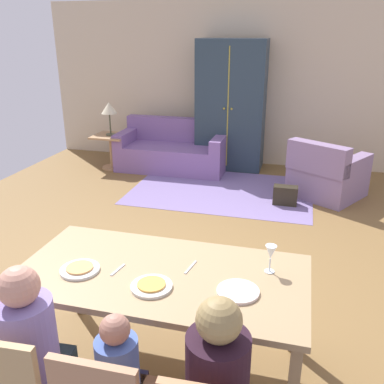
# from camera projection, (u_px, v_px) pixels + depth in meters

# --- Properties ---
(ground_plane) EXTENTS (7.11, 6.47, 0.02)m
(ground_plane) POSITION_uv_depth(u_px,v_px,m) (200.00, 245.00, 4.63)
(ground_plane) COLOR brown
(back_wall) EXTENTS (7.11, 0.10, 2.70)m
(back_wall) POSITION_uv_depth(u_px,v_px,m) (247.00, 85.00, 7.11)
(back_wall) COLOR beige
(back_wall) RESTS_ON ground_plane
(dining_table) EXTENTS (1.84, 0.92, 0.76)m
(dining_table) POSITION_uv_depth(u_px,v_px,m) (162.00, 282.00, 2.68)
(dining_table) COLOR #A1855C
(dining_table) RESTS_ON ground_plane
(plate_near_man) EXTENTS (0.25, 0.25, 0.02)m
(plate_near_man) POSITION_uv_depth(u_px,v_px,m) (80.00, 270.00, 2.66)
(plate_near_man) COLOR silver
(plate_near_man) RESTS_ON dining_table
(pizza_near_man) EXTENTS (0.17, 0.17, 0.01)m
(pizza_near_man) POSITION_uv_depth(u_px,v_px,m) (80.00, 268.00, 2.66)
(pizza_near_man) COLOR #DC9753
(pizza_near_man) RESTS_ON plate_near_man
(plate_near_child) EXTENTS (0.25, 0.25, 0.02)m
(plate_near_child) POSITION_uv_depth(u_px,v_px,m) (152.00, 286.00, 2.49)
(plate_near_child) COLOR silver
(plate_near_child) RESTS_ON dining_table
(pizza_near_child) EXTENTS (0.17, 0.17, 0.01)m
(pizza_near_child) POSITION_uv_depth(u_px,v_px,m) (151.00, 284.00, 2.48)
(pizza_near_child) COLOR gold
(pizza_near_child) RESTS_ON plate_near_child
(plate_near_woman) EXTENTS (0.25, 0.25, 0.02)m
(plate_near_woman) POSITION_uv_depth(u_px,v_px,m) (238.00, 291.00, 2.44)
(plate_near_woman) COLOR silver
(plate_near_woman) RESTS_ON dining_table
(wine_glass) EXTENTS (0.07, 0.07, 0.19)m
(wine_glass) POSITION_uv_depth(u_px,v_px,m) (271.00, 253.00, 2.61)
(wine_glass) COLOR silver
(wine_glass) RESTS_ON dining_table
(fork) EXTENTS (0.04, 0.15, 0.01)m
(fork) POSITION_uv_depth(u_px,v_px,m) (118.00, 270.00, 2.67)
(fork) COLOR silver
(fork) RESTS_ON dining_table
(knife) EXTENTS (0.04, 0.17, 0.01)m
(knife) POSITION_uv_depth(u_px,v_px,m) (191.00, 267.00, 2.70)
(knife) COLOR silver
(knife) RESTS_ON dining_table
(person_man) EXTENTS (0.30, 0.41, 1.11)m
(person_man) POSITION_uv_depth(u_px,v_px,m) (36.00, 360.00, 2.28)
(person_man) COLOR #2B4455
(person_man) RESTS_ON ground_plane
(area_rug) EXTENTS (2.60, 1.80, 0.01)m
(area_rug) POSITION_uv_depth(u_px,v_px,m) (222.00, 190.00, 6.18)
(area_rug) COLOR #7C699F
(area_rug) RESTS_ON ground_plane
(couch) EXTENTS (1.80, 0.86, 0.82)m
(couch) POSITION_uv_depth(u_px,v_px,m) (173.00, 151.00, 7.09)
(couch) COLOR #805E9A
(couch) RESTS_ON ground_plane
(armchair) EXTENTS (1.17, 1.18, 0.82)m
(armchair) POSITION_uv_depth(u_px,v_px,m) (326.00, 175.00, 5.85)
(armchair) COLOR gray
(armchair) RESTS_ON ground_plane
(armoire) EXTENTS (1.10, 0.59, 2.10)m
(armoire) POSITION_uv_depth(u_px,v_px,m) (231.00, 106.00, 6.91)
(armoire) COLOR #293A47
(armoire) RESTS_ON ground_plane
(side_table) EXTENTS (0.56, 0.56, 0.58)m
(side_table) POSITION_uv_depth(u_px,v_px,m) (112.00, 147.00, 7.07)
(side_table) COLOR tan
(side_table) RESTS_ON ground_plane
(table_lamp) EXTENTS (0.26, 0.26, 0.54)m
(table_lamp) POSITION_uv_depth(u_px,v_px,m) (109.00, 109.00, 6.85)
(table_lamp) COLOR #474B31
(table_lamp) RESTS_ON side_table
(handbag) EXTENTS (0.32, 0.16, 0.26)m
(handbag) POSITION_uv_depth(u_px,v_px,m) (285.00, 195.00, 5.64)
(handbag) COLOR black
(handbag) RESTS_ON ground_plane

